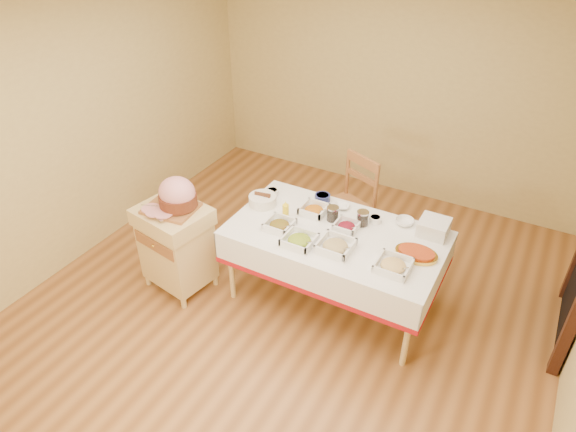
{
  "coord_description": "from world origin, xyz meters",
  "views": [
    {
      "loc": [
        1.66,
        -2.99,
        3.31
      ],
      "look_at": [
        -0.11,
        0.2,
        0.85
      ],
      "focal_mm": 32.0,
      "sensor_mm": 36.0,
      "label": 1
    }
  ],
  "objects_px": {
    "plate_stack": "(434,227)",
    "preserve_jar_left": "(333,214)",
    "brass_platter": "(416,253)",
    "dining_table": "(335,247)",
    "bread_basket": "(263,200)",
    "ham_on_board": "(176,196)",
    "preserve_jar_right": "(362,219)",
    "dining_chair": "(349,206)",
    "butcher_cart": "(176,244)",
    "mustard_bottle": "(286,211)"
  },
  "relations": [
    {
      "from": "dining_chair",
      "to": "mustard_bottle",
      "type": "relative_size",
      "value": 5.78
    },
    {
      "from": "dining_table",
      "to": "dining_chair",
      "type": "relative_size",
      "value": 1.77
    },
    {
      "from": "ham_on_board",
      "to": "preserve_jar_right",
      "type": "bearing_deg",
      "value": 25.47
    },
    {
      "from": "plate_stack",
      "to": "preserve_jar_left",
      "type": "bearing_deg",
      "value": -164.66
    },
    {
      "from": "preserve_jar_left",
      "to": "dining_chair",
      "type": "bearing_deg",
      "value": 98.93
    },
    {
      "from": "dining_table",
      "to": "brass_platter",
      "type": "bearing_deg",
      "value": 1.74
    },
    {
      "from": "butcher_cart",
      "to": "brass_platter",
      "type": "height_order",
      "value": "butcher_cart"
    },
    {
      "from": "bread_basket",
      "to": "brass_platter",
      "type": "height_order",
      "value": "bread_basket"
    },
    {
      "from": "dining_table",
      "to": "preserve_jar_right",
      "type": "bearing_deg",
      "value": 55.11
    },
    {
      "from": "brass_platter",
      "to": "bread_basket",
      "type": "bearing_deg",
      "value": 177.91
    },
    {
      "from": "preserve_jar_left",
      "to": "plate_stack",
      "type": "distance_m",
      "value": 0.86
    },
    {
      "from": "butcher_cart",
      "to": "bread_basket",
      "type": "bearing_deg",
      "value": 45.8
    },
    {
      "from": "preserve_jar_right",
      "to": "brass_platter",
      "type": "distance_m",
      "value": 0.58
    },
    {
      "from": "dining_table",
      "to": "preserve_jar_left",
      "type": "height_order",
      "value": "preserve_jar_left"
    },
    {
      "from": "dining_chair",
      "to": "preserve_jar_left",
      "type": "xyz_separation_m",
      "value": [
        0.1,
        -0.62,
        0.29
      ]
    },
    {
      "from": "preserve_jar_right",
      "to": "plate_stack",
      "type": "distance_m",
      "value": 0.6
    },
    {
      "from": "butcher_cart",
      "to": "preserve_jar_left",
      "type": "xyz_separation_m",
      "value": [
        1.24,
        0.67,
        0.33
      ]
    },
    {
      "from": "plate_stack",
      "to": "mustard_bottle",
      "type": "bearing_deg",
      "value": -161.36
    },
    {
      "from": "butcher_cart",
      "to": "dining_chair",
      "type": "distance_m",
      "value": 1.73
    },
    {
      "from": "preserve_jar_right",
      "to": "mustard_bottle",
      "type": "relative_size",
      "value": 0.76
    },
    {
      "from": "preserve_jar_left",
      "to": "ham_on_board",
      "type": "bearing_deg",
      "value": -152.22
    },
    {
      "from": "preserve_jar_right",
      "to": "bread_basket",
      "type": "distance_m",
      "value": 0.94
    },
    {
      "from": "dining_chair",
      "to": "ham_on_board",
      "type": "height_order",
      "value": "ham_on_board"
    },
    {
      "from": "dining_table",
      "to": "mustard_bottle",
      "type": "xyz_separation_m",
      "value": [
        -0.48,
        -0.03,
        0.24
      ]
    },
    {
      "from": "butcher_cart",
      "to": "brass_platter",
      "type": "relative_size",
      "value": 2.48
    },
    {
      "from": "butcher_cart",
      "to": "brass_platter",
      "type": "xyz_separation_m",
      "value": [
        2.04,
        0.54,
        0.29
      ]
    },
    {
      "from": "butcher_cart",
      "to": "ham_on_board",
      "type": "relative_size",
      "value": 1.84
    },
    {
      "from": "plate_stack",
      "to": "brass_platter",
      "type": "xyz_separation_m",
      "value": [
        -0.03,
        -0.36,
        -0.05
      ]
    },
    {
      "from": "ham_on_board",
      "to": "butcher_cart",
      "type": "bearing_deg",
      "value": -141.97
    },
    {
      "from": "dining_chair",
      "to": "bread_basket",
      "type": "relative_size",
      "value": 4.04
    },
    {
      "from": "dining_chair",
      "to": "preserve_jar_right",
      "type": "bearing_deg",
      "value": -57.89
    },
    {
      "from": "mustard_bottle",
      "to": "brass_platter",
      "type": "bearing_deg",
      "value": 2.31
    },
    {
      "from": "mustard_bottle",
      "to": "bread_basket",
      "type": "xyz_separation_m",
      "value": [
        -0.3,
        0.1,
        -0.03
      ]
    },
    {
      "from": "preserve_jar_right",
      "to": "brass_platter",
      "type": "relative_size",
      "value": 0.39
    },
    {
      "from": "dining_table",
      "to": "plate_stack",
      "type": "height_order",
      "value": "plate_stack"
    },
    {
      "from": "dining_table",
      "to": "butcher_cart",
      "type": "bearing_deg",
      "value": -159.1
    },
    {
      "from": "preserve_jar_right",
      "to": "bread_basket",
      "type": "xyz_separation_m",
      "value": [
        -0.92,
        -0.14,
        -0.01
      ]
    },
    {
      "from": "butcher_cart",
      "to": "dining_chair",
      "type": "relative_size",
      "value": 0.83
    },
    {
      "from": "dining_chair",
      "to": "brass_platter",
      "type": "xyz_separation_m",
      "value": [
        0.89,
        -0.75,
        0.25
      ]
    },
    {
      "from": "ham_on_board",
      "to": "preserve_jar_left",
      "type": "distance_m",
      "value": 1.36
    },
    {
      "from": "butcher_cart",
      "to": "preserve_jar_right",
      "type": "bearing_deg",
      "value": 25.92
    },
    {
      "from": "dining_table",
      "to": "preserve_jar_right",
      "type": "xyz_separation_m",
      "value": [
        0.15,
        0.21,
        0.22
      ]
    },
    {
      "from": "ham_on_board",
      "to": "brass_platter",
      "type": "bearing_deg",
      "value": 14.07
    },
    {
      "from": "bread_basket",
      "to": "brass_platter",
      "type": "bearing_deg",
      "value": -2.09
    },
    {
      "from": "brass_platter",
      "to": "preserve_jar_right",
      "type": "bearing_deg",
      "value": 160.51
    },
    {
      "from": "ham_on_board",
      "to": "bread_basket",
      "type": "xyz_separation_m",
      "value": [
        0.53,
        0.55,
        -0.18
      ]
    },
    {
      "from": "dining_table",
      "to": "bread_basket",
      "type": "bearing_deg",
      "value": 174.52
    },
    {
      "from": "ham_on_board",
      "to": "brass_platter",
      "type": "distance_m",
      "value": 2.07
    },
    {
      "from": "dining_chair",
      "to": "preserve_jar_right",
      "type": "xyz_separation_m",
      "value": [
        0.35,
        -0.56,
        0.29
      ]
    },
    {
      "from": "preserve_jar_right",
      "to": "preserve_jar_left",
      "type": "bearing_deg",
      "value": -166.49
    }
  ]
}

